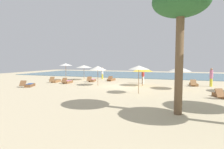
{
  "coord_description": "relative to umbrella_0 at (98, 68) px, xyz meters",
  "views": [
    {
      "loc": [
        5.11,
        -17.99,
        2.65
      ],
      "look_at": [
        -1.69,
        1.75,
        1.1
      ],
      "focal_mm": 29.05,
      "sensor_mm": 36.0,
      "label": 1
    }
  ],
  "objects": [
    {
      "name": "lounger_0",
      "position": [
        9.82,
        3.19,
        -1.73
      ],
      "size": [
        0.82,
        1.73,
        0.72
      ],
      "color": "olive",
      "rests_on": "ground_plane"
    },
    {
      "name": "lounger_6",
      "position": [
        -6.17,
        1.02,
        -1.73
      ],
      "size": [
        0.82,
        1.7,
        0.74
      ],
      "color": "olive",
      "rests_on": "ground_plane"
    },
    {
      "name": "person_1",
      "position": [
        4.34,
        3.34,
        -0.9
      ],
      "size": [
        0.45,
        0.45,
        1.95
      ],
      "color": "white",
      "rests_on": "ground_plane"
    },
    {
      "name": "palm_2",
      "position": [
        8.02,
        -8.49,
        3.41
      ],
      "size": [
        2.72,
        2.72,
        6.25
      ],
      "color": "brown",
      "rests_on": "ground_plane"
    },
    {
      "name": "umbrella_1",
      "position": [
        -4.14,
        4.68,
        0.0
      ],
      "size": [
        2.23,
        2.23,
        2.08
      ],
      "color": "olive",
      "rests_on": "ground_plane"
    },
    {
      "name": "umbrella_2",
      "position": [
        4.61,
        1.34,
        -0.12
      ],
      "size": [
        2.14,
        2.14,
        2.02
      ],
      "color": "brown",
      "rests_on": "ground_plane"
    },
    {
      "name": "umbrella_6",
      "position": [
        5.1,
        -3.46,
        0.23
      ],
      "size": [
        1.72,
        1.72,
        2.3
      ],
      "color": "olive",
      "rests_on": "ground_plane"
    },
    {
      "name": "lounger_3",
      "position": [
        -6.38,
        -3.14,
        -1.73
      ],
      "size": [
        1.2,
        1.79,
        0.68
      ],
      "color": "brown",
      "rests_on": "ground_plane"
    },
    {
      "name": "ground_plane",
      "position": [
        2.69,
        0.04,
        -1.9
      ],
      "size": [
        60.0,
        60.0,
        0.0
      ],
      "primitive_type": "plane",
      "color": "beige"
    },
    {
      "name": "lounger_4",
      "position": [
        -4.25,
        0.7,
        -1.73
      ],
      "size": [
        0.7,
        1.72,
        0.7
      ],
      "color": "brown",
      "rests_on": "ground_plane"
    },
    {
      "name": "umbrella_3",
      "position": [
        8.29,
        0.04,
        0.01
      ],
      "size": [
        2.06,
        2.06,
        2.13
      ],
      "color": "olive",
      "rests_on": "ground_plane"
    },
    {
      "name": "lounger_1",
      "position": [
        -0.21,
        4.96,
        -1.73
      ],
      "size": [
        0.76,
        1.75,
        0.67
      ],
      "color": "brown",
      "rests_on": "ground_plane"
    },
    {
      "name": "person_2",
      "position": [
        -2.19,
        6.69,
        -1.03
      ],
      "size": [
        0.39,
        0.39,
        1.7
      ],
      "color": "yellow",
      "rests_on": "ground_plane"
    },
    {
      "name": "person_0",
      "position": [
        11.47,
        3.15,
        -0.91
      ],
      "size": [
        0.34,
        0.34,
        1.94
      ],
      "color": "yellow",
      "rests_on": "ground_plane"
    },
    {
      "name": "umbrella_0",
      "position": [
        0.0,
        0.0,
        0.0
      ],
      "size": [
        1.9,
        1.9,
        2.12
      ],
      "color": "brown",
      "rests_on": "ground_plane"
    },
    {
      "name": "ocean_water",
      "position": [
        2.69,
        17.04,
        -1.87
      ],
      "size": [
        48.0,
        16.0,
        0.06
      ],
      "primitive_type": "cube",
      "color": "slate",
      "rests_on": "ground_plane"
    },
    {
      "name": "lounger_5",
      "position": [
        -2.22,
        3.27,
        -1.73
      ],
      "size": [
        0.88,
        1.77,
        0.69
      ],
      "color": "brown",
      "rests_on": "ground_plane"
    },
    {
      "name": "umbrella_5",
      "position": [
        -6.42,
        3.66,
        0.27
      ],
      "size": [
        1.79,
        1.79,
        2.34
      ],
      "color": "olive",
      "rests_on": "ground_plane"
    },
    {
      "name": "lounger_2",
      "position": [
        11.12,
        -3.11,
        -1.73
      ],
      "size": [
        1.24,
        1.74,
        0.73
      ],
      "color": "brown",
      "rests_on": "ground_plane"
    }
  ]
}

